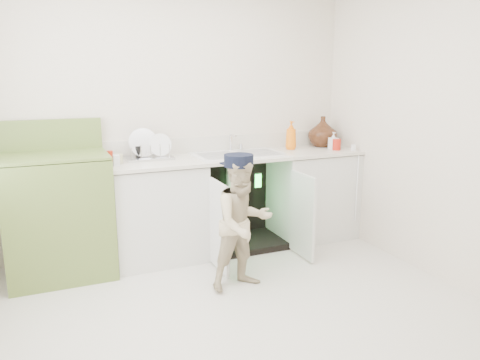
{
  "coord_description": "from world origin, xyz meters",
  "views": [
    {
      "loc": [
        -1.15,
        -2.78,
        1.63
      ],
      "look_at": [
        0.34,
        0.7,
        0.78
      ],
      "focal_mm": 35.0,
      "sensor_mm": 36.0,
      "label": 1
    }
  ],
  "objects": [
    {
      "name": "ground",
      "position": [
        0.0,
        0.0,
        0.0
      ],
      "size": [
        3.5,
        3.5,
        0.0
      ],
      "primitive_type": "plane",
      "color": "beige",
      "rests_on": "ground"
    },
    {
      "name": "room_shell",
      "position": [
        0.0,
        0.0,
        1.25
      ],
      "size": [
        6.0,
        5.5,
        1.26
      ],
      "color": "beige",
      "rests_on": "ground"
    },
    {
      "name": "counter_run",
      "position": [
        0.58,
        1.21,
        0.47
      ],
      "size": [
        2.44,
        1.02,
        1.21
      ],
      "color": "silver",
      "rests_on": "ground"
    },
    {
      "name": "avocado_stove",
      "position": [
        -1.07,
        1.18,
        0.52
      ],
      "size": [
        0.82,
        0.65,
        1.27
      ],
      "color": "olive",
      "rests_on": "ground"
    },
    {
      "name": "repair_worker",
      "position": [
        0.22,
        0.36,
        0.53
      ],
      "size": [
        0.67,
        0.74,
        1.06
      ],
      "rotation": [
        0.0,
        0.0,
        0.13
      ],
      "color": "beige",
      "rests_on": "ground"
    }
  ]
}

